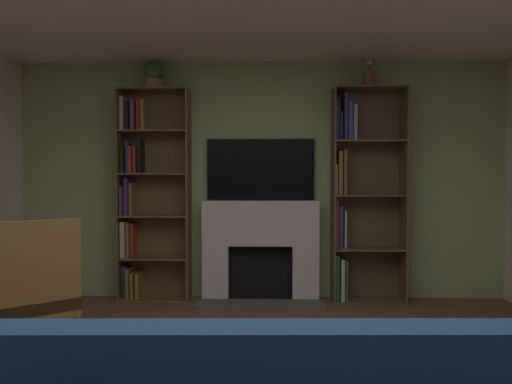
{
  "coord_description": "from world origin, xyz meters",
  "views": [
    {
      "loc": [
        0.1,
        -2.4,
        1.31
      ],
      "look_at": [
        0.0,
        1.2,
        1.2
      ],
      "focal_mm": 35.04,
      "sensor_mm": 36.0,
      "label": 1
    }
  ],
  "objects_px": {
    "tv": "(261,170)",
    "vase_with_flowers": "(369,78)",
    "bookshelf_left": "(146,193)",
    "bookshelf_right": "(358,194)",
    "potted_plant": "(154,75)",
    "fireplace": "(261,248)",
    "armchair": "(20,296)"
  },
  "relations": [
    {
      "from": "tv",
      "to": "vase_with_flowers",
      "type": "distance_m",
      "value": 1.48
    },
    {
      "from": "vase_with_flowers",
      "to": "bookshelf_left",
      "type": "bearing_deg",
      "value": 178.83
    },
    {
      "from": "bookshelf_right",
      "to": "potted_plant",
      "type": "height_order",
      "value": "potted_plant"
    },
    {
      "from": "fireplace",
      "to": "bookshelf_left",
      "type": "relative_size",
      "value": 0.59
    },
    {
      "from": "bookshelf_left",
      "to": "vase_with_flowers",
      "type": "bearing_deg",
      "value": -1.17
    },
    {
      "from": "tv",
      "to": "potted_plant",
      "type": "height_order",
      "value": "potted_plant"
    },
    {
      "from": "potted_plant",
      "to": "tv",
      "type": "bearing_deg",
      "value": 6.07
    },
    {
      "from": "vase_with_flowers",
      "to": "armchair",
      "type": "height_order",
      "value": "vase_with_flowers"
    },
    {
      "from": "tv",
      "to": "vase_with_flowers",
      "type": "relative_size",
      "value": 4.01
    },
    {
      "from": "fireplace",
      "to": "vase_with_flowers",
      "type": "distance_m",
      "value": 2.11
    },
    {
      "from": "bookshelf_left",
      "to": "bookshelf_right",
      "type": "bearing_deg",
      "value": -0.41
    },
    {
      "from": "bookshelf_right",
      "to": "vase_with_flowers",
      "type": "bearing_deg",
      "value": -17.89
    },
    {
      "from": "fireplace",
      "to": "bookshelf_right",
      "type": "distance_m",
      "value": 1.18
    },
    {
      "from": "potted_plant",
      "to": "armchair",
      "type": "relative_size",
      "value": 0.27
    },
    {
      "from": "fireplace",
      "to": "bookshelf_right",
      "type": "relative_size",
      "value": 0.59
    },
    {
      "from": "bookshelf_right",
      "to": "potted_plant",
      "type": "bearing_deg",
      "value": -179.14
    },
    {
      "from": "tv",
      "to": "bookshelf_right",
      "type": "bearing_deg",
      "value": -4.86
    },
    {
      "from": "fireplace",
      "to": "potted_plant",
      "type": "distance_m",
      "value": 2.14
    },
    {
      "from": "fireplace",
      "to": "potted_plant",
      "type": "relative_size",
      "value": 4.66
    },
    {
      "from": "armchair",
      "to": "tv",
      "type": "bearing_deg",
      "value": 56.5
    },
    {
      "from": "bookshelf_right",
      "to": "fireplace",
      "type": "bearing_deg",
      "value": 179.7
    },
    {
      "from": "fireplace",
      "to": "tv",
      "type": "relative_size",
      "value": 1.16
    },
    {
      "from": "vase_with_flowers",
      "to": "potted_plant",
      "type": "bearing_deg",
      "value": -179.99
    },
    {
      "from": "potted_plant",
      "to": "bookshelf_right",
      "type": "bearing_deg",
      "value": 0.86
    },
    {
      "from": "bookshelf_right",
      "to": "tv",
      "type": "bearing_deg",
      "value": 175.14
    },
    {
      "from": "fireplace",
      "to": "bookshelf_right",
      "type": "height_order",
      "value": "bookshelf_right"
    },
    {
      "from": "bookshelf_right",
      "to": "bookshelf_left",
      "type": "bearing_deg",
      "value": 179.59
    },
    {
      "from": "bookshelf_left",
      "to": "bookshelf_right",
      "type": "xyz_separation_m",
      "value": [
        2.25,
        -0.02,
        -0.01
      ]
    },
    {
      "from": "tv",
      "to": "armchair",
      "type": "bearing_deg",
      "value": -123.5
    },
    {
      "from": "fireplace",
      "to": "bookshelf_left",
      "type": "height_order",
      "value": "bookshelf_left"
    },
    {
      "from": "bookshelf_left",
      "to": "potted_plant",
      "type": "relative_size",
      "value": 7.84
    },
    {
      "from": "fireplace",
      "to": "potted_plant",
      "type": "height_order",
      "value": "potted_plant"
    }
  ]
}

